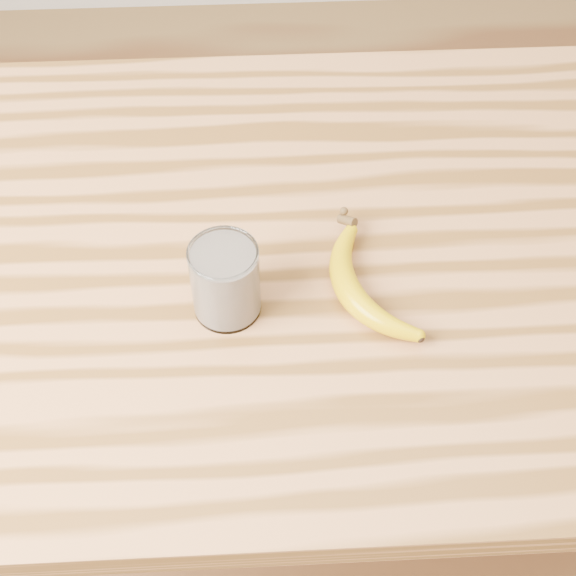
{
  "coord_description": "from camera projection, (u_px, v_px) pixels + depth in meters",
  "views": [
    {
      "loc": [
        -0.14,
        -0.68,
        1.66
      ],
      "look_at": [
        -0.11,
        -0.1,
        0.93
      ],
      "focal_mm": 50.0,
      "sensor_mm": 36.0,
      "label": 1
    }
  ],
  "objects": [
    {
      "name": "smoothie_glass",
      "position": [
        225.0,
        281.0,
        0.92
      ],
      "size": [
        0.08,
        0.08,
        0.1
      ],
      "color": "white",
      "rests_on": "table"
    },
    {
      "name": "table",
      "position": [
        361.0,
        301.0,
        1.13
      ],
      "size": [
        1.2,
        0.8,
        0.9
      ],
      "color": "#AF7340",
      "rests_on": "ground"
    },
    {
      "name": "banana",
      "position": [
        349.0,
        292.0,
        0.95
      ],
      "size": [
        0.18,
        0.28,
        0.03
      ],
      "primitive_type": null,
      "rotation": [
        0.0,
        0.0,
        0.35
      ],
      "color": "#CAA400",
      "rests_on": "table"
    }
  ]
}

